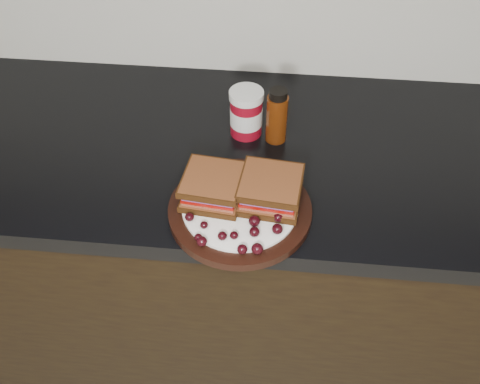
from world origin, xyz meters
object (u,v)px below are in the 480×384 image
object	(u,v)px
sandwich_left	(213,187)
condiment_jar	(246,113)
oil_bottle	(277,116)
plate	(240,210)

from	to	relation	value
sandwich_left	condiment_jar	bearing A→B (deg)	85.24
condiment_jar	oil_bottle	distance (m)	0.07
plate	oil_bottle	world-z (taller)	oil_bottle
condiment_jar	oil_bottle	bearing A→B (deg)	-13.12
oil_bottle	sandwich_left	bearing A→B (deg)	-117.60
sandwich_left	oil_bottle	xyz separation A→B (m)	(0.11, 0.21, 0.02)
condiment_jar	oil_bottle	size ratio (longest dim) A/B	0.85
plate	sandwich_left	bearing A→B (deg)	160.67
plate	sandwich_left	distance (m)	0.07
plate	oil_bottle	size ratio (longest dim) A/B	2.15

